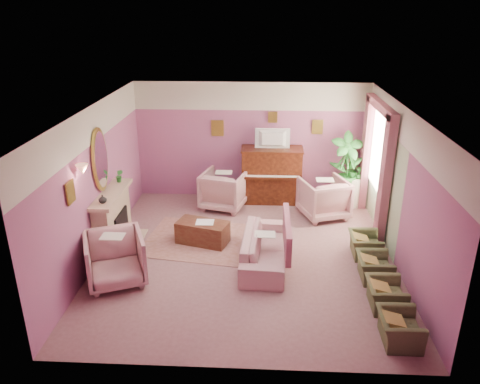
{
  "coord_description": "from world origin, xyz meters",
  "views": [
    {
      "loc": [
        0.29,
        -7.83,
        4.45
      ],
      "look_at": [
        -0.13,
        0.4,
        1.13
      ],
      "focal_mm": 35.0,
      "sensor_mm": 36.0,
      "label": 1
    }
  ],
  "objects_px": {
    "floral_armchair_front": "(115,257)",
    "olive_chair_b": "(386,291)",
    "floral_armchair_left": "(224,188)",
    "olive_chair_c": "(374,264)",
    "coffee_table": "(203,232)",
    "side_table": "(351,191)",
    "television": "(272,138)",
    "sofa": "(265,242)",
    "olive_chair_d": "(365,242)",
    "olive_chair_a": "(400,324)",
    "piano": "(271,176)",
    "floral_armchair_right": "(324,196)"
  },
  "relations": [
    {
      "from": "television",
      "to": "side_table",
      "type": "height_order",
      "value": "television"
    },
    {
      "from": "side_table",
      "to": "olive_chair_b",
      "type": "bearing_deg",
      "value": -92.03
    },
    {
      "from": "coffee_table",
      "to": "olive_chair_d",
      "type": "xyz_separation_m",
      "value": [
        3.13,
        -0.34,
        0.06
      ]
    },
    {
      "from": "coffee_table",
      "to": "sofa",
      "type": "xyz_separation_m",
      "value": [
        1.23,
        -0.69,
        0.18
      ]
    },
    {
      "from": "television",
      "to": "coffee_table",
      "type": "height_order",
      "value": "television"
    },
    {
      "from": "television",
      "to": "floral_armchair_right",
      "type": "bearing_deg",
      "value": -34.02
    },
    {
      "from": "olive_chair_b",
      "to": "olive_chair_c",
      "type": "xyz_separation_m",
      "value": [
        0.0,
        0.82,
        0.0
      ]
    },
    {
      "from": "coffee_table",
      "to": "olive_chair_b",
      "type": "xyz_separation_m",
      "value": [
        3.13,
        -1.98,
        0.06
      ]
    },
    {
      "from": "olive_chair_b",
      "to": "olive_chair_d",
      "type": "distance_m",
      "value": 1.64
    },
    {
      "from": "coffee_table",
      "to": "floral_armchair_right",
      "type": "height_order",
      "value": "floral_armchair_right"
    },
    {
      "from": "coffee_table",
      "to": "sofa",
      "type": "distance_m",
      "value": 1.42
    },
    {
      "from": "side_table",
      "to": "floral_armchair_right",
      "type": "bearing_deg",
      "value": -136.42
    },
    {
      "from": "floral_armchair_left",
      "to": "coffee_table",
      "type": "bearing_deg",
      "value": -99.02
    },
    {
      "from": "coffee_table",
      "to": "olive_chair_d",
      "type": "distance_m",
      "value": 3.15
    },
    {
      "from": "piano",
      "to": "television",
      "type": "relative_size",
      "value": 1.75
    },
    {
      "from": "olive_chair_c",
      "to": "sofa",
      "type": "bearing_deg",
      "value": 165.87
    },
    {
      "from": "television",
      "to": "olive_chair_d",
      "type": "xyz_separation_m",
      "value": [
        1.75,
        -2.52,
        -1.31
      ]
    },
    {
      "from": "olive_chair_b",
      "to": "floral_armchair_right",
      "type": "bearing_deg",
      "value": 99.88
    },
    {
      "from": "olive_chair_b",
      "to": "side_table",
      "type": "bearing_deg",
      "value": 87.97
    },
    {
      "from": "sofa",
      "to": "floral_armchair_left",
      "type": "height_order",
      "value": "floral_armchair_left"
    },
    {
      "from": "olive_chair_c",
      "to": "television",
      "type": "bearing_deg",
      "value": 117.61
    },
    {
      "from": "coffee_table",
      "to": "olive_chair_c",
      "type": "height_order",
      "value": "olive_chair_c"
    },
    {
      "from": "floral_armchair_right",
      "to": "floral_armchair_front",
      "type": "height_order",
      "value": "same"
    },
    {
      "from": "sofa",
      "to": "floral_armchair_left",
      "type": "relative_size",
      "value": 2.02
    },
    {
      "from": "floral_armchair_front",
      "to": "olive_chair_b",
      "type": "xyz_separation_m",
      "value": [
        4.43,
        -0.49,
        -0.2
      ]
    },
    {
      "from": "olive_chair_c",
      "to": "side_table",
      "type": "relative_size",
      "value": 0.96
    },
    {
      "from": "floral_armchair_right",
      "to": "olive_chair_c",
      "type": "distance_m",
      "value": 2.63
    },
    {
      "from": "floral_armchair_front",
      "to": "olive_chair_b",
      "type": "distance_m",
      "value": 4.46
    },
    {
      "from": "floral_armchair_right",
      "to": "olive_chair_a",
      "type": "height_order",
      "value": "floral_armchair_right"
    },
    {
      "from": "television",
      "to": "sofa",
      "type": "bearing_deg",
      "value": -92.98
    },
    {
      "from": "television",
      "to": "olive_chair_a",
      "type": "relative_size",
      "value": 1.2
    },
    {
      "from": "floral_armchair_front",
      "to": "television",
      "type": "bearing_deg",
      "value": 53.82
    },
    {
      "from": "floral_armchair_front",
      "to": "olive_chair_a",
      "type": "bearing_deg",
      "value": -16.53
    },
    {
      "from": "olive_chair_a",
      "to": "olive_chair_c",
      "type": "distance_m",
      "value": 1.64
    },
    {
      "from": "piano",
      "to": "side_table",
      "type": "bearing_deg",
      "value": -4.07
    },
    {
      "from": "floral_armchair_left",
      "to": "olive_chair_b",
      "type": "xyz_separation_m",
      "value": [
        2.85,
        -3.75,
        -0.2
      ]
    },
    {
      "from": "piano",
      "to": "sofa",
      "type": "distance_m",
      "value": 2.93
    },
    {
      "from": "coffee_table",
      "to": "floral_armchair_front",
      "type": "xyz_separation_m",
      "value": [
        -1.3,
        -1.49,
        0.27
      ]
    },
    {
      "from": "floral_armchair_left",
      "to": "floral_armchair_right",
      "type": "distance_m",
      "value": 2.29
    },
    {
      "from": "coffee_table",
      "to": "olive_chair_b",
      "type": "height_order",
      "value": "olive_chair_b"
    },
    {
      "from": "sofa",
      "to": "floral_armchair_right",
      "type": "xyz_separation_m",
      "value": [
        1.31,
        2.08,
        0.09
      ]
    },
    {
      "from": "sofa",
      "to": "olive_chair_c",
      "type": "bearing_deg",
      "value": -14.13
    },
    {
      "from": "floral_armchair_right",
      "to": "olive_chair_a",
      "type": "distance_m",
      "value": 4.24
    },
    {
      "from": "floral_armchair_left",
      "to": "side_table",
      "type": "relative_size",
      "value": 1.4
    },
    {
      "from": "floral_armchair_front",
      "to": "olive_chair_c",
      "type": "distance_m",
      "value": 4.44
    },
    {
      "from": "floral_armchair_left",
      "to": "olive_chair_a",
      "type": "relative_size",
      "value": 1.47
    },
    {
      "from": "television",
      "to": "sofa",
      "type": "distance_m",
      "value": 3.11
    },
    {
      "from": "sofa",
      "to": "olive_chair_a",
      "type": "distance_m",
      "value": 2.84
    },
    {
      "from": "television",
      "to": "side_table",
      "type": "relative_size",
      "value": 1.14
    },
    {
      "from": "coffee_table",
      "to": "floral_armchair_left",
      "type": "xyz_separation_m",
      "value": [
        0.28,
        1.77,
        0.27
      ]
    }
  ]
}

